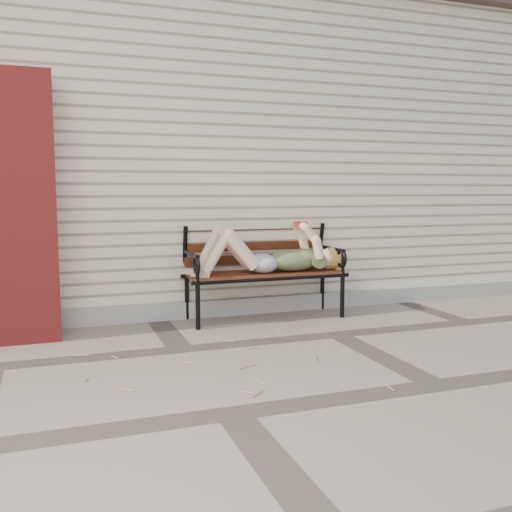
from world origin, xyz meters
name	(u,v)px	position (x,y,z in m)	size (l,w,h in m)	color
ground	(337,335)	(0.00, 0.00, 0.00)	(80.00, 80.00, 0.00)	gray
house_wall	(227,161)	(0.00, 3.00, 1.50)	(8.00, 4.00, 3.00)	beige
house_roof	(226,24)	(0.00, 3.00, 3.15)	(8.30, 4.30, 0.30)	#4E3C37
foundation_strip	(289,303)	(0.00, 0.97, 0.07)	(8.00, 0.10, 0.15)	#A39D93
brick_pillar	(22,208)	(-2.30, 0.75, 1.00)	(0.50, 0.50, 2.00)	#AF2A27
garden_bench	(262,256)	(-0.33, 0.83, 0.54)	(1.50, 0.60, 0.97)	black
reading_woman	(268,254)	(-0.32, 0.71, 0.58)	(1.42, 0.32, 0.45)	#0A354C
straw_scatter	(174,368)	(-1.39, -0.43, 0.01)	(2.94, 1.67, 0.01)	tan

